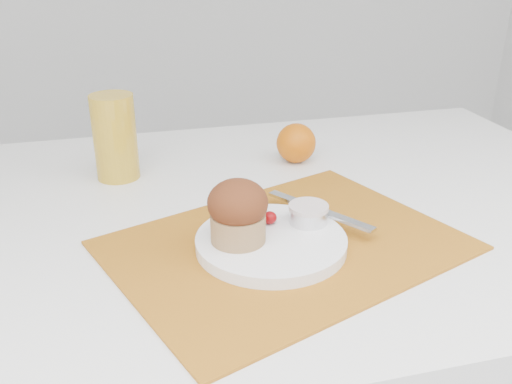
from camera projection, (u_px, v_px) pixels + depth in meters
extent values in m
cube|color=#A76317|center=(286.00, 245.00, 0.77)|extent=(0.54, 0.46, 0.00)
cylinder|color=white|center=(271.00, 242.00, 0.76)|extent=(0.20, 0.20, 0.02)
cylinder|color=silver|center=(308.00, 215.00, 0.79)|extent=(0.05, 0.05, 0.02)
cylinder|color=beige|center=(309.00, 207.00, 0.78)|extent=(0.07, 0.07, 0.01)
ellipsoid|color=#5C0204|center=(270.00, 218.00, 0.78)|extent=(0.02, 0.02, 0.02)
ellipsoid|color=#580209|center=(296.00, 213.00, 0.80)|extent=(0.02, 0.02, 0.02)
cube|color=#B8BAC1|center=(319.00, 210.00, 0.82)|extent=(0.11, 0.16, 0.00)
sphere|color=#D36207|center=(296.00, 143.00, 1.04)|extent=(0.07, 0.07, 0.07)
cylinder|color=gold|center=(115.00, 137.00, 0.96)|extent=(0.09, 0.09, 0.15)
cylinder|color=#A98152|center=(238.00, 227.00, 0.74)|extent=(0.09, 0.09, 0.04)
ellipsoid|color=#38160A|center=(238.00, 203.00, 0.72)|extent=(0.08, 0.08, 0.06)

